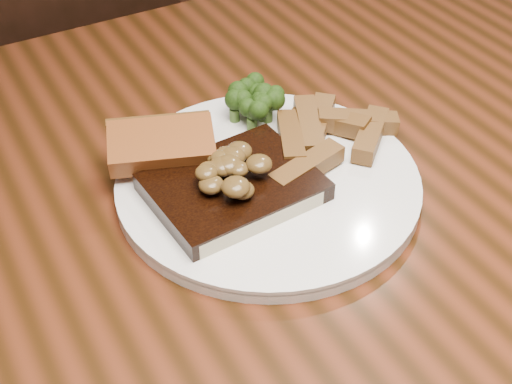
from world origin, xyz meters
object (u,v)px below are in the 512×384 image
Objects in this scene: steak at (233,188)px; plate at (268,184)px; dining_table at (253,270)px; chair_far at (37,107)px; potato_wedges at (341,149)px; garlic_bread at (163,160)px.

plate is at bearing 4.78° from steak.
steak is at bearing 148.57° from dining_table.
dining_table is 1.68× the size of chair_far.
plate is (0.11, -0.62, 0.23)m from chair_far.
chair_far is 0.67m from plate.
potato_wedges is at bearing -3.87° from plate.
chair_far reaches higher than dining_table.
garlic_bread and potato_wedges have the same top height.
chair_far reaches higher than garlic_bread.
dining_table is at bearing -35.02° from steak.
plate is 2.92× the size of garlic_bread.
chair_far is at bearing 107.26° from potato_wedges.
plate is 0.09m from potato_wedges.
steak reaches higher than plate.
chair_far is at bearing 97.32° from dining_table.
steak is 1.48× the size of garlic_bread.
garlic_bread is (-0.09, 0.07, 0.02)m from plate.
garlic_bread is 0.19m from potato_wedges.
steak is 0.09m from garlic_bread.
garlic_bread is at bearing 124.67° from dining_table.
chair_far is 6.01× the size of steak.
dining_table is 10.11× the size of steak.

